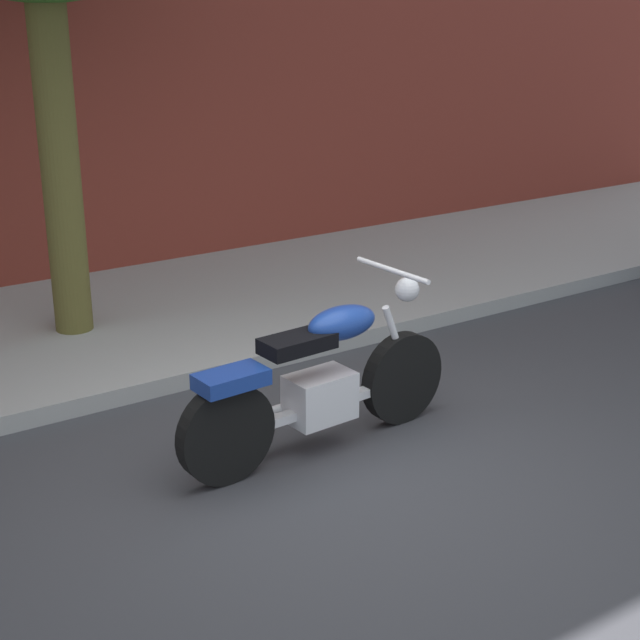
# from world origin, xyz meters

# --- Properties ---
(ground_plane) EXTENTS (60.00, 60.00, 0.00)m
(ground_plane) POSITION_xyz_m (0.00, 0.00, 0.00)
(ground_plane) COLOR #38383D
(sidewalk) EXTENTS (18.24, 3.01, 0.14)m
(sidewalk) POSITION_xyz_m (0.00, 3.30, 0.07)
(sidewalk) COLOR #9A9A9A
(sidewalk) RESTS_ON ground
(motorcycle) EXTENTS (2.12, 0.70, 1.15)m
(motorcycle) POSITION_xyz_m (0.14, 0.42, 0.48)
(motorcycle) COLOR black
(motorcycle) RESTS_ON ground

